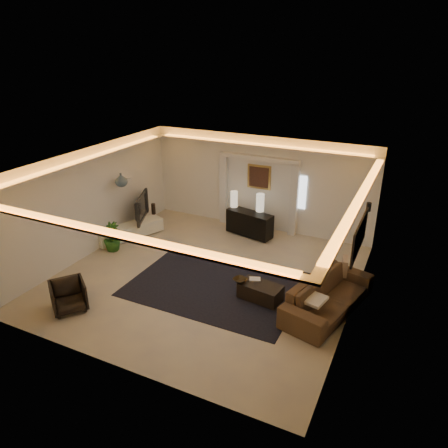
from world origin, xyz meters
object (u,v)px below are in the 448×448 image
at_px(console, 250,223).
at_px(armchair, 69,296).
at_px(sofa, 328,296).
at_px(coffee_table, 260,291).

relative_size(console, armchair, 1.97).
height_order(console, sofa, console).
relative_size(sofa, coffee_table, 2.65).
bearing_deg(coffee_table, armchair, -141.16).
xyz_separation_m(coffee_table, armchair, (-3.63, -2.17, 0.13)).
distance_m(sofa, coffee_table, 1.50).
bearing_deg(console, coffee_table, -51.24).
xyz_separation_m(sofa, armchair, (-5.10, -2.40, -0.04)).
height_order(coffee_table, armchair, armchair).
xyz_separation_m(sofa, coffee_table, (-1.47, -0.23, -0.17)).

